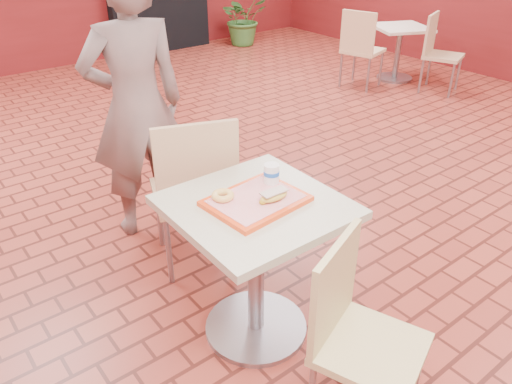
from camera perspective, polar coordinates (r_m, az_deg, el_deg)
wainscot_band at (r=3.77m, az=9.00°, el=6.21°), size 8.00×10.00×1.00m
main_table at (r=2.45m, az=-0.00°, el=-6.49°), size 0.75×0.75×0.80m
chair_main_front at (r=2.15m, az=11.36°, el=-15.09°), size 0.52×0.52×0.88m
chair_main_back at (r=2.93m, az=-6.99°, el=0.53°), size 0.60×0.60×1.01m
customer at (r=3.28m, az=-13.54°, el=9.46°), size 0.71×0.53×1.78m
serving_tray at (r=2.30m, az=-0.00°, el=-1.01°), size 0.43×0.34×0.03m
ring_donut at (r=2.29m, az=-3.81°, el=-0.40°), size 0.12×0.12×0.03m
long_john_donut at (r=2.27m, az=2.00°, el=-0.45°), size 0.16×0.08×0.05m
paper_cup at (r=2.41m, az=1.78°, el=2.15°), size 0.08×0.08×0.10m
second_table at (r=6.91m, az=16.02°, el=15.95°), size 0.64×0.64×0.67m
chair_second_left at (r=6.42m, az=11.88°, el=16.08°), size 0.53×0.53×0.94m
chair_second_front at (r=6.57m, az=20.07°, el=15.10°), size 0.54×0.54×0.90m
potted_plant at (r=8.53m, az=-1.44°, el=19.29°), size 0.77×0.67×0.85m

